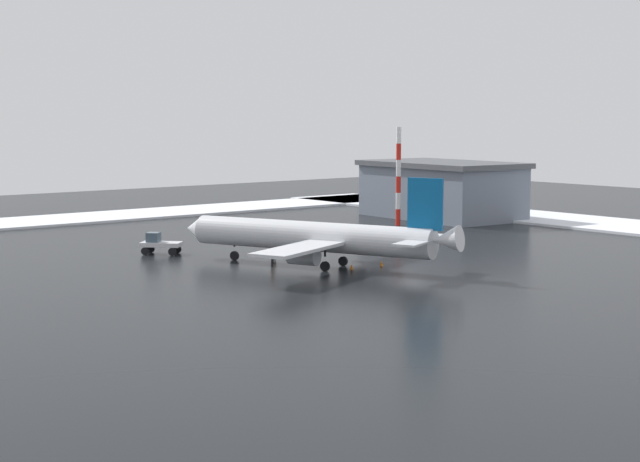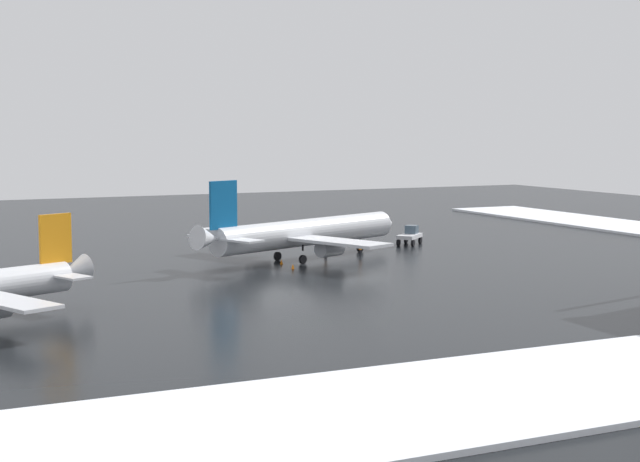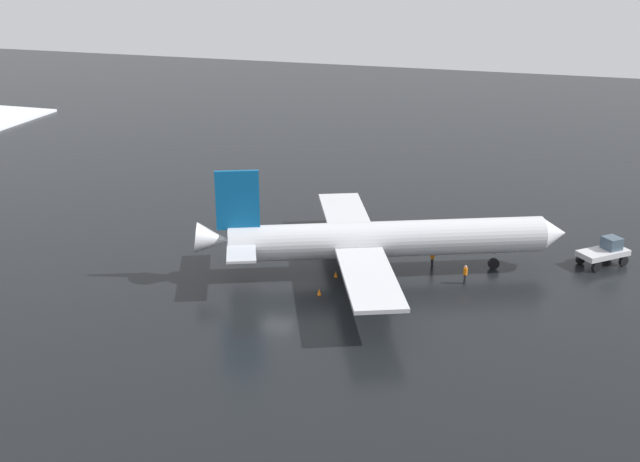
# 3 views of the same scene
# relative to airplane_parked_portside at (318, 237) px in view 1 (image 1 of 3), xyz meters

# --- Properties ---
(ground_plane) EXTENTS (240.00, 240.00, 0.00)m
(ground_plane) POSITION_rel_airplane_parked_portside_xyz_m (-6.76, -7.43, -3.23)
(ground_plane) COLOR black
(snow_bank_right) EXTENTS (14.00, 116.00, 0.36)m
(snow_bank_right) POSITION_rel_airplane_parked_portside_xyz_m (60.24, -7.43, -3.05)
(snow_bank_right) COLOR white
(snow_bank_right) RESTS_ON ground_plane
(airplane_parked_portside) EXTENTS (31.42, 26.61, 9.77)m
(airplane_parked_portside) POSITION_rel_airplane_parked_portside_xyz_m (0.00, 0.00, 0.00)
(airplane_parked_portside) COLOR silver
(airplane_parked_portside) RESTS_ON ground_plane
(pushback_tug) EXTENTS (4.89, 4.72, 2.50)m
(pushback_tug) POSITION_rel_airplane_parked_portside_xyz_m (19.20, 7.95, -1.94)
(pushback_tug) COLOR silver
(pushback_tug) RESTS_ON ground_plane
(ground_crew_by_nose_gear) EXTENTS (0.36, 0.36, 1.71)m
(ground_crew_by_nose_gear) POSITION_rel_airplane_parked_portside_xyz_m (7.65, -0.00, -2.26)
(ground_crew_by_nose_gear) COLOR black
(ground_crew_by_nose_gear) RESTS_ON ground_plane
(ground_crew_near_tug) EXTENTS (0.36, 0.36, 1.71)m
(ground_crew_near_tug) POSITION_rel_airplane_parked_portside_xyz_m (4.37, 2.73, -2.26)
(ground_crew_near_tug) COLOR black
(ground_crew_near_tug) RESTS_ON ground_plane
(antenna_mast) EXTENTS (0.70, 0.70, 14.29)m
(antenna_mast) POSITION_rel_airplane_parked_portside_xyz_m (23.55, -34.18, 3.92)
(antenna_mast) COLOR red
(antenna_mast) RESTS_ON ground_plane
(cargo_hangar) EXTENTS (25.91, 16.58, 8.80)m
(cargo_hangar) POSITION_rel_airplane_parked_portside_xyz_m (26.99, -46.78, 1.21)
(cargo_hangar) COLOR slate
(cargo_hangar) RESTS_ON ground_plane
(traffic_cone_near_nose) EXTENTS (0.36, 0.36, 0.55)m
(traffic_cone_near_nose) POSITION_rel_airplane_parked_portside_xyz_m (-3.35, -1.82, -2.95)
(traffic_cone_near_nose) COLOR orange
(traffic_cone_near_nose) RESTS_ON ground_plane
(traffic_cone_mid_line) EXTENTS (0.36, 0.36, 0.55)m
(traffic_cone_mid_line) POSITION_rel_airplane_parked_portside_xyz_m (-3.66, -5.77, -2.95)
(traffic_cone_mid_line) COLOR orange
(traffic_cone_mid_line) RESTS_ON ground_plane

